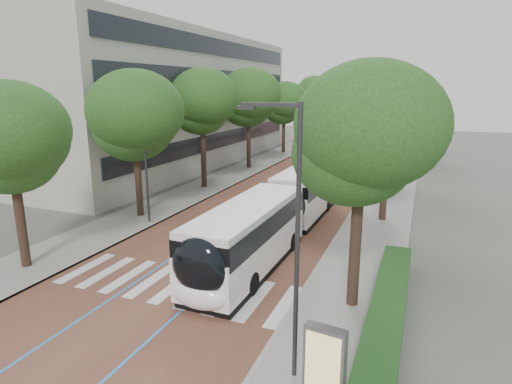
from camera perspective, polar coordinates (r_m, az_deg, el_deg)
ground at (r=18.90m, az=-12.82°, el=-13.19°), size 160.00×160.00×0.00m
road at (r=55.29m, az=11.09°, el=4.75°), size 11.00×140.00×0.02m
sidewalk_left at (r=57.09m, az=3.66°, el=5.31°), size 4.00×140.00×0.12m
sidewalk_right at (r=54.45m, az=18.88°, el=4.18°), size 4.00×140.00×0.12m
kerb_left at (r=56.54m, az=5.49°, el=5.19°), size 0.20×140.00×0.14m
kerb_right at (r=54.57m, az=16.89°, el=4.35°), size 0.20×140.00×0.14m
zebra_crossing at (r=19.53m, az=-10.65°, el=-12.07°), size 10.55×3.60×0.01m
lane_line_left at (r=55.59m, az=9.47°, el=4.88°), size 0.12×126.00×0.01m
lane_line_right at (r=55.03m, az=12.73°, el=4.64°), size 0.12×126.00×0.01m
office_building at (r=51.02m, az=-13.81°, el=11.77°), size 18.11×40.00×14.00m
hedge at (r=15.90m, az=16.73°, el=-16.84°), size 1.20×14.00×0.80m
streetlight_near at (r=11.79m, az=4.74°, el=-4.28°), size 1.82×0.20×8.00m
streetlight_far at (r=36.08m, az=16.48°, el=7.44°), size 1.82×0.20×8.00m
lamp_post_left at (r=27.30m, az=-14.51°, el=4.20°), size 0.14×0.14×8.00m
trees_left at (r=43.13m, az=-2.19°, el=11.47°), size 6.37×60.47×9.86m
trees_right at (r=36.50m, az=18.43°, el=9.50°), size 5.78×47.59×8.87m
lead_bus at (r=23.51m, az=2.72°, el=-3.13°), size 2.84×18.44×3.20m
bus_queued_0 at (r=38.71m, az=10.41°, el=3.40°), size 3.01×12.49×3.20m
bus_queued_1 at (r=51.75m, az=13.76°, el=5.82°), size 3.06×12.50×3.20m
bus_queued_2 at (r=65.26m, az=15.07°, el=7.32°), size 2.63×12.42×3.20m
bus_queued_3 at (r=77.16m, az=16.09°, el=8.19°), size 2.84×12.46×3.20m
ad_panel at (r=12.29m, az=9.09°, el=-21.83°), size 1.15×0.50×2.34m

